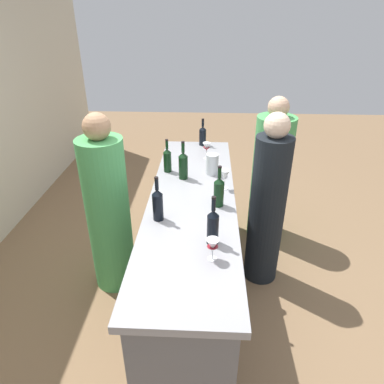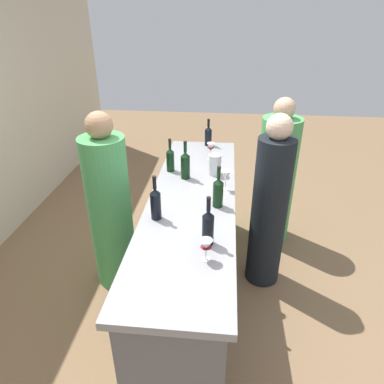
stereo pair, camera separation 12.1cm
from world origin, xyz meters
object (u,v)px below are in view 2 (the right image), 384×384
at_px(wine_bottle_second_right_dark_green, 185,164).
at_px(person_left_guest, 269,210).
at_px(wine_glass_near_right, 211,148).
at_px(wine_bottle_leftmost_near_black, 208,226).
at_px(water_pitcher, 215,165).
at_px(person_center_guest, 276,179).
at_px(wine_bottle_far_right_near_black, 208,135).
at_px(wine_glass_near_left, 226,177).
at_px(wine_bottle_second_left_near_black, 156,203).
at_px(wine_glass_near_center, 206,246).
at_px(wine_bottle_rightmost_dark_green, 170,159).
at_px(wine_bottle_center_dark_green, 218,192).
at_px(person_right_guest, 110,211).

relative_size(wine_bottle_second_right_dark_green, person_left_guest, 0.21).
bearing_deg(wine_glass_near_right, wine_bottle_leftmost_near_black, -177.72).
distance_m(water_pitcher, person_center_guest, 0.90).
bearing_deg(wine_bottle_far_right_near_black, wine_glass_near_left, -168.74).
distance_m(wine_glass_near_left, water_pitcher, 0.30).
distance_m(wine_bottle_second_left_near_black, wine_bottle_far_right_near_black, 1.51).
height_order(wine_bottle_second_right_dark_green, wine_glass_near_center, wine_bottle_second_right_dark_green).
xyz_separation_m(wine_bottle_second_right_dark_green, wine_glass_near_left, (-0.18, -0.35, -0.01)).
height_order(wine_bottle_second_left_near_black, wine_bottle_far_right_near_black, wine_bottle_second_left_near_black).
xyz_separation_m(wine_bottle_rightmost_dark_green, wine_glass_near_right, (0.31, -0.35, 0.00)).
bearing_deg(person_left_guest, wine_bottle_far_right_near_black, -41.33).
relative_size(wine_bottle_center_dark_green, water_pitcher, 1.74).
bearing_deg(water_pitcher, wine_bottle_center_dark_green, -175.22).
bearing_deg(wine_bottle_far_right_near_black, person_right_guest, 143.14).
relative_size(wine_bottle_far_right_near_black, wine_glass_near_center, 2.02).
xyz_separation_m(wine_glass_near_left, water_pitcher, (0.28, 0.10, -0.02)).
height_order(wine_bottle_second_left_near_black, person_center_guest, person_center_guest).
bearing_deg(wine_bottle_second_right_dark_green, water_pitcher, -68.01).
relative_size(wine_bottle_far_right_near_black, water_pitcher, 1.56).
xyz_separation_m(wine_glass_near_right, water_pitcher, (-0.34, -0.05, -0.02)).
relative_size(wine_bottle_rightmost_dark_green, wine_glass_near_center, 2.13).
relative_size(wine_bottle_leftmost_near_black, person_right_guest, 0.21).
height_order(wine_bottle_second_left_near_black, person_left_guest, person_left_guest).
bearing_deg(person_right_guest, wine_bottle_far_right_near_black, 40.79).
bearing_deg(wine_bottle_center_dark_green, wine_bottle_leftmost_near_black, 174.36).
height_order(wine_bottle_second_right_dark_green, person_right_guest, person_right_guest).
bearing_deg(wine_glass_near_center, wine_bottle_second_right_dark_green, 12.85).
bearing_deg(wine_bottle_second_left_near_black, wine_bottle_second_right_dark_green, -11.00).
xyz_separation_m(wine_bottle_second_left_near_black, person_center_guest, (1.29, -1.00, -0.40)).
distance_m(wine_glass_near_left, wine_glass_near_right, 0.64).
bearing_deg(wine_glass_near_left, wine_glass_near_center, 173.67).
relative_size(wine_bottle_rightmost_dark_green, person_center_guest, 0.19).
xyz_separation_m(water_pitcher, person_center_guest, (0.53, -0.63, -0.37)).
relative_size(wine_bottle_center_dark_green, wine_glass_near_left, 1.96).
bearing_deg(wine_bottle_leftmost_near_black, water_pitcher, -0.01).
bearing_deg(person_center_guest, wine_bottle_leftmost_near_black, 80.54).
height_order(wine_bottle_far_right_near_black, wine_glass_near_right, wine_bottle_far_right_near_black).
distance_m(wine_bottle_far_right_near_black, wine_glass_near_center, 1.91).
distance_m(wine_glass_near_center, wine_glass_near_right, 1.53).
height_order(water_pitcher, person_center_guest, person_center_guest).
xyz_separation_m(wine_bottle_far_right_near_black, person_right_guest, (-1.04, 0.78, -0.35)).
relative_size(wine_bottle_center_dark_green, wine_bottle_second_right_dark_green, 0.96).
height_order(wine_bottle_second_right_dark_green, wine_bottle_rightmost_dark_green, wine_bottle_second_right_dark_green).
height_order(wine_glass_near_center, person_right_guest, person_right_guest).
height_order(wine_glass_near_center, water_pitcher, water_pitcher).
xyz_separation_m(wine_bottle_second_left_near_black, wine_bottle_center_dark_green, (0.21, -0.42, -0.00)).
distance_m(wine_glass_near_right, person_left_guest, 0.83).
xyz_separation_m(person_left_guest, person_center_guest, (0.71, -0.14, -0.04)).
xyz_separation_m(wine_bottle_second_left_near_black, wine_glass_near_right, (1.11, -0.32, -0.01)).
relative_size(wine_bottle_leftmost_near_black, wine_glass_near_left, 2.03).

